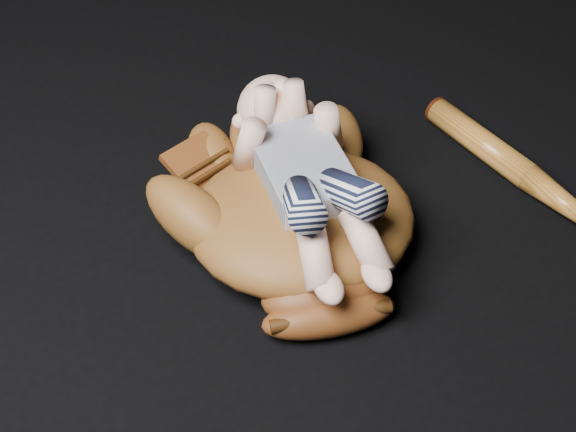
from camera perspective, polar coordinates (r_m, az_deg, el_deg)
The scene contains 3 objects.
baseball_glove at distance 1.19m, azimuth 0.85°, elevation 0.35°, with size 0.39×0.44×0.14m, color brown, non-canonical shape.
newborn_baby at distance 1.15m, azimuth 1.51°, elevation 2.56°, with size 0.18×0.39×0.16m, color beige, non-canonical shape.
baseball_bat at distance 1.35m, azimuth 16.06°, elevation 1.84°, with size 0.04×0.46×0.04m, color #A05F1F, non-canonical shape.
Camera 1 is at (-0.39, -0.90, 0.89)m, focal length 55.00 mm.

